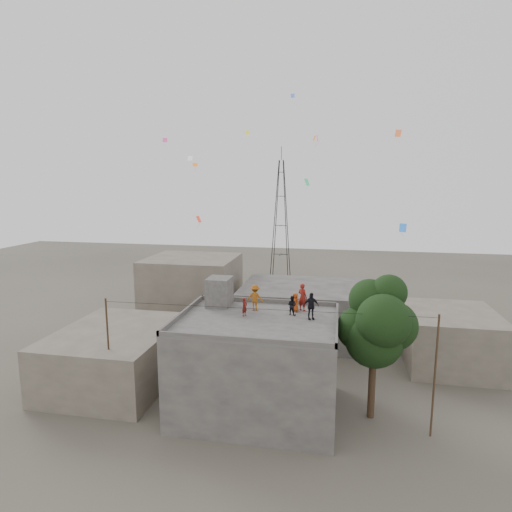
{
  "coord_description": "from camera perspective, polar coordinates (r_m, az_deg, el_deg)",
  "views": [
    {
      "loc": [
        4.87,
        -25.36,
        14.6
      ],
      "look_at": [
        -0.57,
        2.51,
        9.74
      ],
      "focal_mm": 30.0,
      "sensor_mm": 36.0,
      "label": 1
    }
  ],
  "objects": [
    {
      "name": "kites",
      "position": [
        33.56,
        4.77,
        12.32
      ],
      "size": [
        17.52,
        14.43,
        11.9
      ],
      "color": "red",
      "rests_on": "ground"
    },
    {
      "name": "person_orange_adult",
      "position": [
        28.91,
        -0.13,
        -5.56
      ],
      "size": [
        1.16,
        0.68,
        1.76
      ],
      "primitive_type": "imported",
      "rotation": [
        0.0,
        0.0,
        -3.17
      ],
      "color": "#9B5011",
      "rests_on": "main_building"
    },
    {
      "name": "person_red_child",
      "position": [
        27.8,
        -1.54,
        -6.8
      ],
      "size": [
        0.44,
        0.51,
        1.19
      ],
      "primitive_type": "imported",
      "rotation": [
        0.0,
        0.0,
        1.14
      ],
      "color": "maroon",
      "rests_on": "main_building"
    },
    {
      "name": "neighbor_west",
      "position": [
        34.05,
        -18.11,
        -12.51
      ],
      "size": [
        8.0,
        10.0,
        4.0
      ],
      "primitive_type": "cube",
      "color": "#5F564B",
      "rests_on": "ground"
    },
    {
      "name": "neighbor_northwest",
      "position": [
        45.34,
        -8.48,
        -4.56
      ],
      "size": [
        9.0,
        8.0,
        7.0
      ],
      "primitive_type": "cube",
      "color": "#5F564B",
      "rests_on": "ground"
    },
    {
      "name": "transmission_tower",
      "position": [
        66.19,
        3.32,
        4.91
      ],
      "size": [
        2.97,
        2.97,
        20.01
      ],
      "color": "black",
      "rests_on": "ground"
    },
    {
      "name": "neighbor_north",
      "position": [
        41.28,
        6.63,
        -7.39
      ],
      "size": [
        12.0,
        9.0,
        5.0
      ],
      "primitive_type": "cube",
      "color": "#454240",
      "rests_on": "ground"
    },
    {
      "name": "tree",
      "position": [
        27.43,
        15.9,
        -8.72
      ],
      "size": [
        4.9,
        4.6,
        9.1
      ],
      "color": "black",
      "rests_on": "ground"
    },
    {
      "name": "person_red_adult",
      "position": [
        29.01,
        6.22,
        -5.47
      ],
      "size": [
        0.81,
        0.74,
        1.86
      ],
      "primitive_type": "imported",
      "rotation": [
        0.0,
        0.0,
        2.58
      ],
      "color": "maroon",
      "rests_on": "main_building"
    },
    {
      "name": "ground",
      "position": [
        29.67,
        0.17,
        -19.76
      ],
      "size": [
        140.0,
        140.0,
        0.0
      ],
      "primitive_type": "plane",
      "color": "#47423A",
      "rests_on": "ground"
    },
    {
      "name": "parapet",
      "position": [
        27.14,
        0.17,
        -8.2
      ],
      "size": [
        10.0,
        8.0,
        0.3
      ],
      "color": "#454240",
      "rests_on": "main_building"
    },
    {
      "name": "stair_head_box",
      "position": [
        30.06,
        -4.91,
        -4.77
      ],
      "size": [
        1.6,
        1.8,
        2.0
      ],
      "primitive_type": "cube",
      "color": "#454240",
      "rests_on": "main_building"
    },
    {
      "name": "person_dark_adult",
      "position": [
        27.25,
        7.33,
        -6.64
      ],
      "size": [
        1.1,
        0.76,
        1.73
      ],
      "primitive_type": "imported",
      "rotation": [
        0.0,
        0.0,
        0.37
      ],
      "color": "black",
      "rests_on": "main_building"
    },
    {
      "name": "person_orange_child",
      "position": [
        28.81,
        5.26,
        -6.16
      ],
      "size": [
        0.74,
        0.71,
        1.28
      ],
      "primitive_type": "imported",
      "rotation": [
        0.0,
        0.0,
        -0.68
      ],
      "color": "#BF4415",
      "rests_on": "main_building"
    },
    {
      "name": "main_building",
      "position": [
        28.29,
        0.17,
        -14.38
      ],
      "size": [
        10.0,
        8.0,
        6.1
      ],
      "color": "#454240",
      "rests_on": "ground"
    },
    {
      "name": "utility_line",
      "position": [
        26.77,
        0.73,
        -14.02
      ],
      "size": [
        20.12,
        0.62,
        7.4
      ],
      "color": "black",
      "rests_on": "ground"
    },
    {
      "name": "neighbor_east",
      "position": [
        38.57,
        24.47,
        -9.94
      ],
      "size": [
        7.0,
        8.0,
        4.4
      ],
      "primitive_type": "cube",
      "color": "#5F564B",
      "rests_on": "ground"
    },
    {
      "name": "person_dark_child",
      "position": [
        28.09,
        4.8,
        -6.57
      ],
      "size": [
        0.76,
        0.69,
        1.28
      ],
      "primitive_type": "imported",
      "rotation": [
        0.0,
        0.0,
        2.74
      ],
      "color": "black",
      "rests_on": "main_building"
    }
  ]
}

